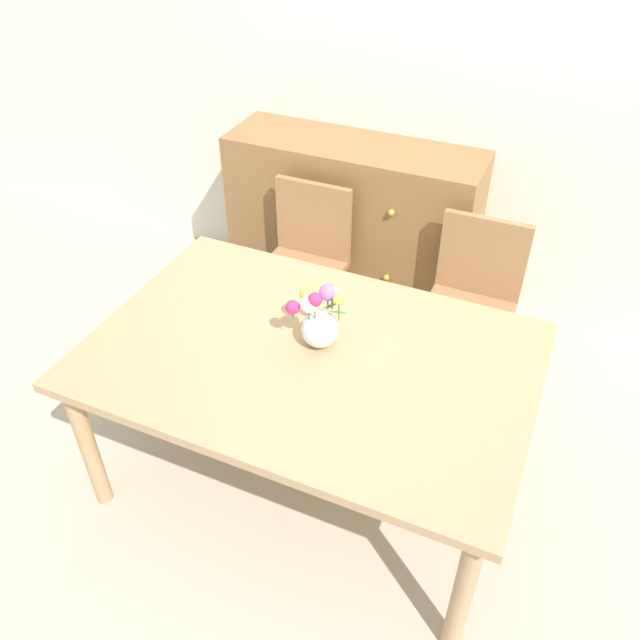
# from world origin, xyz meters

# --- Properties ---
(ground_plane) EXTENTS (12.00, 12.00, 0.00)m
(ground_plane) POSITION_xyz_m (0.00, 0.00, 0.00)
(ground_plane) COLOR #B7AD99
(back_wall) EXTENTS (7.00, 0.10, 2.80)m
(back_wall) POSITION_xyz_m (0.00, 1.60, 1.40)
(back_wall) COLOR silver
(back_wall) RESTS_ON ground_plane
(dining_table) EXTENTS (1.71, 1.15, 0.73)m
(dining_table) POSITION_xyz_m (0.00, 0.00, 0.66)
(dining_table) COLOR tan
(dining_table) RESTS_ON ground_plane
(chair_left) EXTENTS (0.42, 0.42, 0.90)m
(chair_left) POSITION_xyz_m (-0.45, 0.91, 0.52)
(chair_left) COLOR #9E7047
(chair_left) RESTS_ON ground_plane
(chair_right) EXTENTS (0.42, 0.42, 0.90)m
(chair_right) POSITION_xyz_m (0.45, 0.91, 0.52)
(chair_right) COLOR #9E7047
(chair_right) RESTS_ON ground_plane
(dresser) EXTENTS (1.40, 0.47, 1.00)m
(dresser) POSITION_xyz_m (-0.35, 1.33, 0.50)
(dresser) COLOR olive
(dresser) RESTS_ON ground_plane
(flower_vase) EXTENTS (0.22, 0.18, 0.26)m
(flower_vase) POSITION_xyz_m (0.01, 0.07, 0.85)
(flower_vase) COLOR silver
(flower_vase) RESTS_ON dining_table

